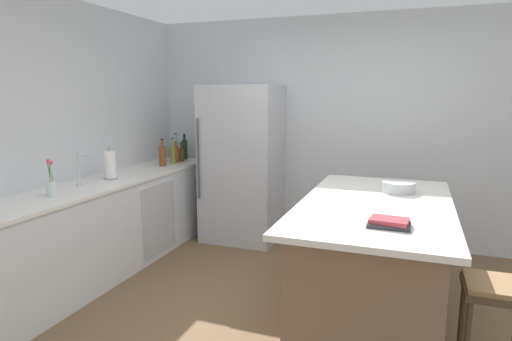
# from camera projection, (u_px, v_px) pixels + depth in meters

# --- Properties ---
(ground_plane) EXTENTS (7.20, 7.20, 0.00)m
(ground_plane) POSITION_uv_depth(u_px,v_px,m) (303.00, 335.00, 3.14)
(ground_plane) COLOR brown
(wall_rear) EXTENTS (6.00, 0.10, 2.60)m
(wall_rear) POSITION_uv_depth(u_px,v_px,m) (353.00, 131.00, 4.99)
(wall_rear) COLOR silver
(wall_rear) RESTS_ON ground_plane
(wall_left) EXTENTS (0.10, 6.00, 2.60)m
(wall_left) POSITION_uv_depth(u_px,v_px,m) (30.00, 143.00, 3.75)
(wall_left) COLOR silver
(wall_left) RESTS_ON ground_plane
(counter_run_left) EXTENTS (0.63, 3.15, 0.90)m
(counter_run_left) POSITION_uv_depth(u_px,v_px,m) (111.00, 224.00, 4.27)
(counter_run_left) COLOR silver
(counter_run_left) RESTS_ON ground_plane
(kitchen_island) EXTENTS (1.07, 1.99, 0.93)m
(kitchen_island) POSITION_uv_depth(u_px,v_px,m) (373.00, 262.00, 3.27)
(kitchen_island) COLOR #7A6047
(kitchen_island) RESTS_ON ground_plane
(refrigerator) EXTENTS (0.86, 0.73, 1.82)m
(refrigerator) POSITION_uv_depth(u_px,v_px,m) (242.00, 164.00, 5.10)
(refrigerator) COLOR #B7BABF
(refrigerator) RESTS_ON ground_plane
(bar_stool) EXTENTS (0.36, 0.36, 0.66)m
(bar_stool) POSITION_uv_depth(u_px,v_px,m) (496.00, 302.00, 2.49)
(bar_stool) COLOR #473828
(bar_stool) RESTS_ON ground_plane
(sink_faucet) EXTENTS (0.15, 0.05, 0.30)m
(sink_faucet) POSITION_uv_depth(u_px,v_px,m) (79.00, 169.00, 3.89)
(sink_faucet) COLOR silver
(sink_faucet) RESTS_ON counter_run_left
(flower_vase) EXTENTS (0.08, 0.08, 0.30)m
(flower_vase) POSITION_uv_depth(u_px,v_px,m) (51.00, 185.00, 3.50)
(flower_vase) COLOR silver
(flower_vase) RESTS_ON counter_run_left
(paper_towel_roll) EXTENTS (0.14, 0.14, 0.31)m
(paper_towel_roll) POSITION_uv_depth(u_px,v_px,m) (110.00, 165.00, 4.22)
(paper_towel_roll) COLOR gray
(paper_towel_roll) RESTS_ON counter_run_left
(wine_bottle) EXTENTS (0.07, 0.07, 0.32)m
(wine_bottle) POSITION_uv_depth(u_px,v_px,m) (185.00, 149.00, 5.50)
(wine_bottle) COLOR #19381E
(wine_bottle) RESTS_ON counter_run_left
(gin_bottle) EXTENTS (0.07, 0.07, 0.34)m
(gin_bottle) POSITION_uv_depth(u_px,v_px,m) (176.00, 149.00, 5.44)
(gin_bottle) COLOR #8CB79E
(gin_bottle) RESTS_ON counter_run_left
(syrup_bottle) EXTENTS (0.06, 0.06, 0.24)m
(syrup_bottle) POSITION_uv_depth(u_px,v_px,m) (182.00, 154.00, 5.33)
(syrup_bottle) COLOR #5B3319
(syrup_bottle) RESTS_ON counter_run_left
(vinegar_bottle) EXTENTS (0.06, 0.06, 0.25)m
(vinegar_bottle) POSITION_uv_depth(u_px,v_px,m) (176.00, 154.00, 5.25)
(vinegar_bottle) COLOR #994C23
(vinegar_bottle) RESTS_ON counter_run_left
(olive_oil_bottle) EXTENTS (0.06, 0.06, 0.31)m
(olive_oil_bottle) POSITION_uv_depth(u_px,v_px,m) (173.00, 154.00, 5.15)
(olive_oil_bottle) COLOR olive
(olive_oil_bottle) RESTS_ON counter_run_left
(hot_sauce_bottle) EXTENTS (0.06, 0.06, 0.25)m
(hot_sauce_bottle) POSITION_uv_depth(u_px,v_px,m) (162.00, 157.00, 5.10)
(hot_sauce_bottle) COLOR red
(hot_sauce_bottle) RESTS_ON counter_run_left
(whiskey_bottle) EXTENTS (0.08, 0.08, 0.32)m
(whiskey_bottle) POSITION_uv_depth(u_px,v_px,m) (162.00, 156.00, 4.98)
(whiskey_bottle) COLOR brown
(whiskey_bottle) RESTS_ON counter_run_left
(cookbook_stack) EXTENTS (0.25, 0.18, 0.05)m
(cookbook_stack) POSITION_uv_depth(u_px,v_px,m) (389.00, 223.00, 2.60)
(cookbook_stack) COLOR #2D2D33
(cookbook_stack) RESTS_ON kitchen_island
(mixing_bowl) EXTENTS (0.26, 0.26, 0.09)m
(mixing_bowl) POSITION_uv_depth(u_px,v_px,m) (398.00, 187.00, 3.50)
(mixing_bowl) COLOR #B2B5BA
(mixing_bowl) RESTS_ON kitchen_island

